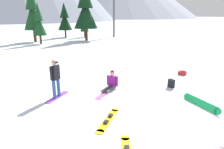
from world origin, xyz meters
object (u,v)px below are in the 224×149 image
at_px(loose_snowboard_near_right, 108,120).
at_px(pine_tree_tall, 85,9).
at_px(pine_tree_leaning, 32,11).
at_px(ski_lift_tower, 114,5).
at_px(snowboarder_midground, 55,78).
at_px(loose_snowboard_far_spare, 201,103).
at_px(pine_tree_twin, 65,19).
at_px(pine_tree_young, 39,22).
at_px(snowboarder_background, 111,83).
at_px(pine_tree_broad, 84,23).
at_px(backpack_black, 171,83).
at_px(backpack_red, 182,73).

relative_size(loose_snowboard_near_right, pine_tree_tall, 0.20).
bearing_deg(pine_tree_leaning, ski_lift_tower, 10.38).
xyz_separation_m(snowboarder_midground, loose_snowboard_near_right, (1.50, -2.80, -0.93)).
bearing_deg(pine_tree_leaning, loose_snowboard_far_spare, -76.03).
height_order(loose_snowboard_near_right, pine_tree_twin, pine_tree_twin).
bearing_deg(pine_tree_leaning, pine_tree_twin, 41.88).
relative_size(snowboarder_midground, pine_tree_young, 0.34).
bearing_deg(loose_snowboard_far_spare, snowboarder_background, 130.26).
distance_m(pine_tree_tall, pine_tree_broad, 5.20).
bearing_deg(loose_snowboard_near_right, loose_snowboard_far_spare, -4.89).
distance_m(snowboarder_midground, snowboarder_background, 2.80).
xyz_separation_m(loose_snowboard_near_right, backpack_black, (4.26, 1.95, 0.19)).
height_order(loose_snowboard_far_spare, pine_tree_leaning, pine_tree_leaning).
xyz_separation_m(loose_snowboard_far_spare, pine_tree_tall, (1.06, 23.46, 4.31)).
xyz_separation_m(snowboarder_midground, pine_tree_tall, (6.56, 20.32, 3.50)).
xyz_separation_m(snowboarder_midground, pine_tree_leaning, (-0.64, 21.49, 3.24)).
xyz_separation_m(loose_snowboard_far_spare, pine_tree_leaning, (-6.13, 24.64, 4.05)).
relative_size(backpack_red, backpack_black, 1.17).
bearing_deg(pine_tree_twin, pine_tree_tall, -68.26).
height_order(pine_tree_young, pine_tree_tall, pine_tree_tall).
bearing_deg(pine_tree_young, ski_lift_tower, 22.09).
bearing_deg(backpack_red, snowboarder_background, -172.70).
height_order(snowboarder_midground, loose_snowboard_far_spare, snowboarder_midground).
relative_size(loose_snowboard_near_right, pine_tree_twin, 0.29).
height_order(pine_tree_tall, pine_tree_twin, pine_tree_tall).
bearing_deg(pine_tree_young, snowboarder_background, -81.78).
distance_m(snowboarder_background, pine_tree_tall, 20.96).
relative_size(backpack_red, pine_tree_broad, 0.12).
xyz_separation_m(loose_snowboard_near_right, pine_tree_twin, (2.82, 28.74, 3.08)).
xyz_separation_m(pine_tree_tall, pine_tree_broad, (0.88, 4.71, -2.02)).
relative_size(snowboarder_background, pine_tree_broad, 0.34).
relative_size(loose_snowboard_near_right, ski_lift_tower, 0.18).
bearing_deg(loose_snowboard_far_spare, pine_tree_broad, 86.05).
distance_m(loose_snowboard_far_spare, backpack_black, 2.31).
height_order(pine_tree_young, ski_lift_tower, ski_lift_tower).
bearing_deg(backpack_red, snowboarder_midground, -174.31).
distance_m(pine_tree_young, pine_tree_twin, 8.29).
xyz_separation_m(loose_snowboard_far_spare, ski_lift_tower, (6.94, 27.03, 5.14)).
relative_size(pine_tree_twin, ski_lift_tower, 0.62).
distance_m(snowboarder_midground, pine_tree_broad, 26.16).
bearing_deg(backpack_red, loose_snowboard_near_right, -150.66).
xyz_separation_m(pine_tree_young, pine_tree_tall, (6.54, 1.47, 1.61)).
xyz_separation_m(snowboarder_background, backpack_black, (3.03, -0.97, -0.11)).
height_order(backpack_black, pine_tree_twin, pine_tree_twin).
distance_m(snowboarder_midground, pine_tree_twin, 26.38).
relative_size(loose_snowboard_far_spare, pine_tree_broad, 0.42).
distance_m(pine_tree_broad, pine_tree_twin, 3.32).
bearing_deg(backpack_black, pine_tree_leaning, 105.97).
xyz_separation_m(pine_tree_young, pine_tree_leaning, (-0.66, 2.65, 1.35)).
xyz_separation_m(loose_snowboard_far_spare, backpack_red, (2.39, 3.93, -0.01)).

